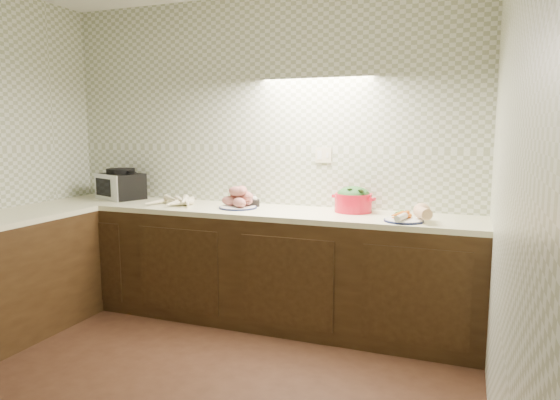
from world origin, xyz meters
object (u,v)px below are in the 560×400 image
(toaster_oven, at_px, (121,185))
(sweet_potato_plate, at_px, (239,199))
(onion_bowl, at_px, (251,201))
(parsnip_pile, at_px, (180,201))
(dutch_oven, at_px, (353,199))
(veg_plate, at_px, (412,215))

(toaster_oven, height_order, sweet_potato_plate, toaster_oven)
(onion_bowl, bearing_deg, parsnip_pile, -166.22)
(parsnip_pile, xyz_separation_m, onion_bowl, (0.58, 0.14, 0.01))
(dutch_oven, bearing_deg, sweet_potato_plate, -153.90)
(toaster_oven, bearing_deg, sweet_potato_plate, 16.24)
(toaster_oven, bearing_deg, veg_plate, 16.57)
(onion_bowl, height_order, veg_plate, veg_plate)
(parsnip_pile, relative_size, sweet_potato_plate, 1.44)
(parsnip_pile, bearing_deg, toaster_oven, 169.27)
(toaster_oven, distance_m, parsnip_pile, 0.72)
(dutch_oven, bearing_deg, parsnip_pile, -156.26)
(toaster_oven, bearing_deg, onion_bowl, 21.82)
(dutch_oven, bearing_deg, onion_bowl, -161.50)
(sweet_potato_plate, bearing_deg, toaster_oven, 174.77)
(sweet_potato_plate, bearing_deg, onion_bowl, 68.50)
(onion_bowl, relative_size, veg_plate, 0.43)
(toaster_oven, xyz_separation_m, sweet_potato_plate, (1.23, -0.11, -0.06))
(parsnip_pile, relative_size, dutch_oven, 1.27)
(sweet_potato_plate, distance_m, dutch_oven, 0.91)
(sweet_potato_plate, bearing_deg, veg_plate, -4.58)
(parsnip_pile, bearing_deg, onion_bowl, 13.78)
(onion_bowl, bearing_deg, veg_plate, -9.95)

